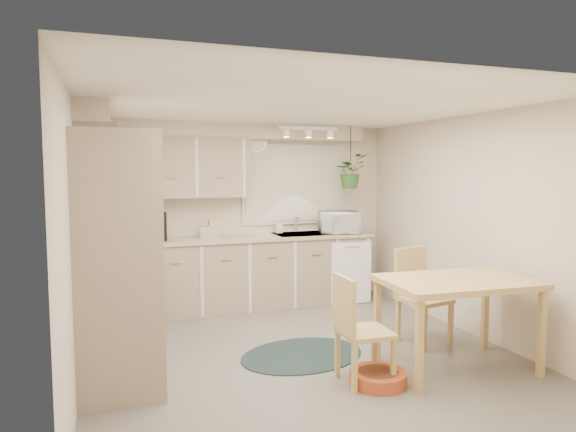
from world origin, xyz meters
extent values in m
plane|color=slate|center=(0.00, 0.00, 0.00)|extent=(4.20, 4.20, 0.00)
plane|color=white|center=(0.00, 0.00, 2.40)|extent=(4.20, 4.20, 0.00)
cube|color=beige|center=(0.00, 2.10, 1.20)|extent=(4.00, 0.04, 2.40)
cube|color=beige|center=(0.00, -2.10, 1.20)|extent=(4.00, 0.04, 2.40)
cube|color=beige|center=(-2.00, 0.00, 1.20)|extent=(0.04, 4.20, 2.40)
cube|color=beige|center=(2.00, 0.00, 1.20)|extent=(0.04, 4.20, 2.40)
cube|color=gray|center=(-1.70, 0.88, 0.45)|extent=(0.60, 1.85, 0.90)
cube|color=gray|center=(-0.20, 1.80, 0.45)|extent=(3.60, 0.60, 0.90)
cube|color=beige|center=(-1.69, 0.88, 0.92)|extent=(0.64, 1.89, 0.04)
cube|color=beige|center=(-0.20, 1.79, 0.92)|extent=(3.64, 0.64, 0.04)
cube|color=gray|center=(-1.68, -0.38, 1.05)|extent=(0.65, 0.65, 2.10)
cube|color=white|center=(-1.35, -0.38, 1.05)|extent=(0.02, 0.56, 0.58)
cube|color=gray|center=(-1.82, 1.00, 1.83)|extent=(0.35, 2.00, 0.75)
cube|color=gray|center=(-1.00, 1.93, 1.83)|extent=(2.00, 0.35, 0.75)
cube|color=beige|center=(-1.85, 1.00, 2.30)|extent=(0.30, 2.00, 0.20)
cube|color=beige|center=(-0.20, 1.95, 2.30)|extent=(3.60, 0.30, 0.20)
cube|color=white|center=(-1.68, 0.30, 0.94)|extent=(0.52, 0.58, 0.02)
cube|color=white|center=(-1.70, 0.30, 1.40)|extent=(0.40, 0.60, 0.14)
cube|color=silver|center=(0.70, 2.07, 1.60)|extent=(1.40, 0.02, 1.00)
cube|color=beige|center=(0.70, 2.08, 1.60)|extent=(1.50, 0.02, 1.10)
cube|color=#AAACB2|center=(0.70, 1.80, 0.90)|extent=(0.70, 0.48, 0.10)
cube|color=white|center=(1.30, 1.49, 0.42)|extent=(0.58, 0.02, 0.83)
cube|color=white|center=(0.70, 1.55, 2.33)|extent=(0.80, 0.04, 0.04)
cylinder|color=#DABC4D|center=(0.15, 2.07, 2.18)|extent=(0.30, 0.03, 0.30)
cube|color=tan|center=(1.19, -0.84, 0.41)|extent=(1.36, 0.94, 0.83)
cube|color=tan|center=(0.28, -0.84, 0.46)|extent=(0.45, 0.45, 0.92)
cube|color=tan|center=(1.33, -0.15, 0.49)|extent=(0.54, 0.54, 0.98)
ellipsoid|color=black|center=(0.00, -0.08, 0.01)|extent=(1.41, 1.16, 0.01)
cylinder|color=#C64127|center=(0.36, -0.92, 0.06)|extent=(0.56, 0.56, 0.11)
imported|color=white|center=(1.21, 1.70, 1.12)|extent=(0.59, 0.41, 0.36)
imported|color=white|center=(0.43, 1.95, 0.98)|extent=(0.11, 0.20, 0.09)
imported|color=#2C5E25|center=(1.37, 1.70, 1.73)|extent=(0.54, 0.57, 0.36)
cube|color=black|center=(-1.17, 1.80, 1.11)|extent=(0.20, 0.24, 0.34)
cube|color=#AAACB2|center=(-0.53, 1.82, 1.02)|extent=(0.26, 0.17, 0.15)
cube|color=tan|center=(-0.49, 1.85, 1.05)|extent=(0.11, 0.11, 0.22)
camera|label=1|loc=(-1.73, -4.60, 1.79)|focal=32.00mm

